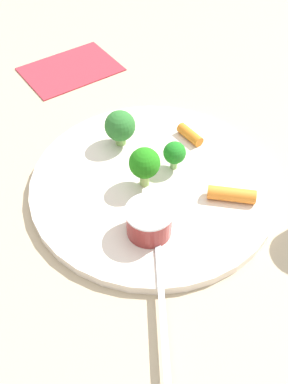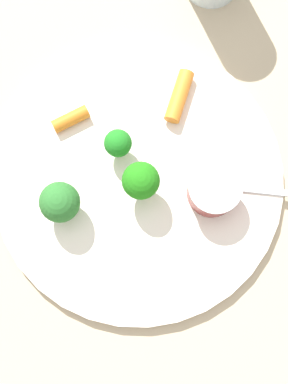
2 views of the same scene
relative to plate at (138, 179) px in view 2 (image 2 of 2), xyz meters
name	(u,v)px [view 2 (image 2 of 2)]	position (x,y,z in m)	size (l,w,h in m)	color
ground_plane	(138,180)	(0.00, 0.00, -0.01)	(2.40, 2.40, 0.00)	tan
plate	(138,179)	(0.00, 0.00, 0.00)	(0.30, 0.30, 0.01)	silver
sauce_cup	(213,190)	(0.04, 0.07, 0.02)	(0.05, 0.05, 0.03)	maroon
broccoli_floret_0	(145,180)	(0.01, 0.00, 0.04)	(0.04, 0.04, 0.05)	#95BD65
broccoli_floret_1	(118,143)	(-0.03, -0.01, 0.03)	(0.03, 0.03, 0.04)	#92C274
broccoli_floret_2	(60,202)	(0.01, -0.08, 0.03)	(0.04, 0.04, 0.05)	#85B25C
carrot_stick_0	(71,119)	(-0.08, -0.05, 0.01)	(0.01, 0.01, 0.04)	orange
carrot_stick_1	(179,96)	(-0.07, 0.06, 0.01)	(0.02, 0.02, 0.06)	orange
fork	(287,193)	(0.06, 0.14, 0.01)	(0.08, 0.18, 0.00)	#B7BCC0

